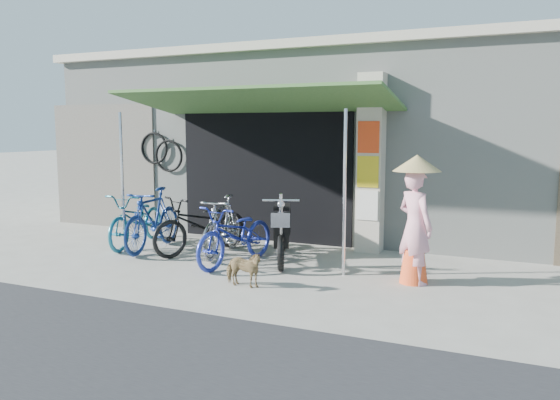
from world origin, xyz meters
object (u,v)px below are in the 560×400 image
at_px(street_dog, 243,269).
at_px(nun, 415,220).
at_px(bike_teal, 137,219).
at_px(bike_blue, 153,219).
at_px(moped, 282,230).
at_px(bike_black, 202,224).
at_px(bike_silver, 223,226).
at_px(bike_navy, 237,234).

xyz_separation_m(street_dog, nun, (2.04, 1.10, 0.62)).
distance_m(bike_teal, bike_blue, 0.50).
relative_size(bike_teal, moped, 1.01).
relative_size(bike_teal, bike_black, 0.98).
bearing_deg(street_dog, bike_blue, 63.68).
xyz_separation_m(bike_silver, nun, (3.20, -0.43, 0.37)).
height_order(bike_teal, bike_silver, bike_silver).
xyz_separation_m(bike_silver, moped, (1.04, 0.06, -0.01)).
height_order(moped, nun, nun).
height_order(bike_silver, moped, moped).
bearing_deg(bike_black, moped, 25.95).
distance_m(bike_blue, street_dog, 2.85).
bearing_deg(street_dog, bike_teal, 64.96).
height_order(bike_teal, bike_navy, bike_teal).
bearing_deg(nun, moped, 24.19).
relative_size(bike_black, nun, 1.07).
bearing_deg(bike_black, bike_silver, 23.94).
distance_m(bike_teal, nun, 5.01).
distance_m(bike_black, bike_silver, 0.40).
distance_m(bike_silver, nun, 3.25).
relative_size(moped, nun, 1.04).
bearing_deg(nun, bike_blue, 33.24).
distance_m(street_dog, nun, 2.40).
bearing_deg(nun, bike_silver, 29.31).
bearing_deg(nun, bike_black, 30.20).
distance_m(bike_blue, bike_silver, 1.31).
height_order(bike_black, moped, moped).
distance_m(bike_blue, bike_black, 0.92).
bearing_deg(bike_blue, street_dog, -35.28).
relative_size(bike_teal, bike_navy, 1.02).
distance_m(bike_black, bike_navy, 1.02).
bearing_deg(moped, bike_black, 160.58).
distance_m(bike_teal, bike_black, 1.38).
distance_m(bike_silver, street_dog, 1.94).
bearing_deg(bike_teal, bike_navy, -21.69).
bearing_deg(bike_blue, nun, -9.56).
xyz_separation_m(street_dog, moped, (-0.12, 1.59, 0.24)).
height_order(street_dog, moped, moped).
relative_size(bike_navy, moped, 0.99).
relative_size(street_dog, nun, 0.33).
relative_size(bike_black, moped, 1.03).
bearing_deg(bike_navy, nun, 11.03).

